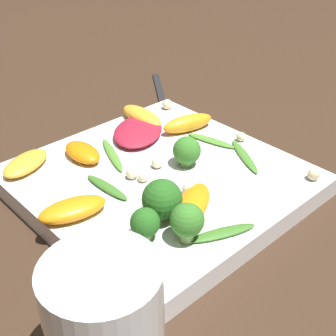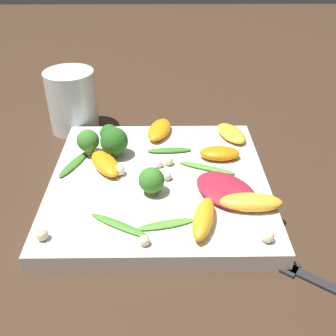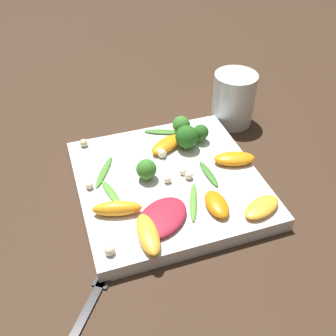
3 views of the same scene
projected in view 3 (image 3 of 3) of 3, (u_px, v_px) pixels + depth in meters
ground_plane at (169, 188)px, 0.65m from camera, size 2.40×2.40×0.00m
plate at (169, 183)px, 0.65m from camera, size 0.29×0.29×0.02m
drinking_glass at (234, 99)px, 0.77m from camera, size 0.08×0.08×0.10m
fork at (87, 309)px, 0.48m from camera, size 0.13×0.17×0.01m
radicchio_leaf_0 at (162, 217)px, 0.56m from camera, size 0.11×0.10×0.01m
orange_segment_0 at (167, 144)px, 0.69m from camera, size 0.08×0.06×0.02m
orange_segment_1 at (235, 159)px, 0.66m from camera, size 0.07×0.05×0.02m
orange_segment_2 at (117, 208)px, 0.57m from camera, size 0.08×0.04×0.02m
orange_segment_3 at (262, 207)px, 0.58m from camera, size 0.07×0.06×0.01m
orange_segment_4 at (217, 204)px, 0.58m from camera, size 0.03×0.06×0.02m
orange_segment_5 at (148, 234)px, 0.53m from camera, size 0.03×0.08×0.02m
broccoli_floret_0 at (187, 137)px, 0.68m from camera, size 0.04×0.04×0.04m
broccoli_floret_1 at (146, 169)px, 0.62m from camera, size 0.03×0.03×0.04m
broccoli_floret_2 at (201, 133)px, 0.70m from camera, size 0.03×0.03×0.03m
broccoli_floret_3 at (181, 126)px, 0.71m from camera, size 0.03×0.03×0.04m
arugula_sprig_0 at (209, 174)px, 0.64m from camera, size 0.02×0.07×0.01m
arugula_sprig_1 at (104, 172)px, 0.64m from camera, size 0.05×0.07×0.00m
arugula_sprig_2 at (111, 193)px, 0.61m from camera, size 0.03×0.07×0.00m
arugula_sprig_3 at (163, 132)px, 0.73m from camera, size 0.07×0.04×0.01m
arugula_sprig_4 at (194, 202)px, 0.59m from camera, size 0.04×0.08×0.01m
macadamia_nut_0 at (189, 175)px, 0.63m from camera, size 0.01×0.01×0.01m
macadamia_nut_1 at (89, 186)px, 0.61m from camera, size 0.01×0.01×0.01m
macadamia_nut_2 at (167, 179)px, 0.62m from camera, size 0.01×0.01×0.01m
macadamia_nut_3 at (110, 250)px, 0.52m from camera, size 0.01×0.01×0.01m
macadamia_nut_4 at (162, 153)px, 0.67m from camera, size 0.02×0.02×0.02m
macadamia_nut_5 at (182, 170)px, 0.64m from camera, size 0.01×0.01×0.01m
macadamia_nut_6 at (84, 143)px, 0.70m from camera, size 0.01×0.01×0.01m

